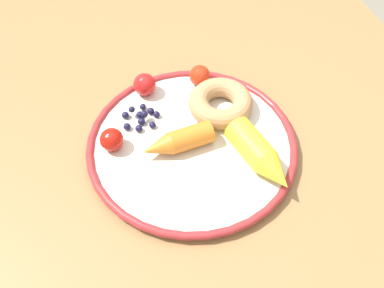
{
  "coord_description": "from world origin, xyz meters",
  "views": [
    {
      "loc": [
        0.45,
        -0.17,
        1.29
      ],
      "look_at": [
        0.05,
        -0.03,
        0.75
      ],
      "focal_mm": 43.0,
      "sensor_mm": 36.0,
      "label": 1
    }
  ],
  "objects_px": {
    "tomato_near": "(145,85)",
    "tomato_far": "(200,76)",
    "dining_table": "(200,151)",
    "plate": "(192,145)",
    "carrot_orange": "(177,141)",
    "donut": "(221,104)",
    "blueberry_pile": "(141,117)",
    "tomato_mid": "(112,140)",
    "carrot_yellow": "(261,156)"
  },
  "relations": [
    {
      "from": "tomato_near",
      "to": "tomato_far",
      "type": "bearing_deg",
      "value": 84.55
    },
    {
      "from": "dining_table",
      "to": "tomato_far",
      "type": "xyz_separation_m",
      "value": [
        -0.07,
        0.02,
        0.11
      ]
    },
    {
      "from": "plate",
      "to": "carrot_orange",
      "type": "bearing_deg",
      "value": -87.12
    },
    {
      "from": "dining_table",
      "to": "carrot_yellow",
      "type": "height_order",
      "value": "carrot_yellow"
    },
    {
      "from": "carrot_orange",
      "to": "tomato_far",
      "type": "bearing_deg",
      "value": 147.09
    },
    {
      "from": "plate",
      "to": "carrot_yellow",
      "type": "bearing_deg",
      "value": 49.42
    },
    {
      "from": "tomato_near",
      "to": "donut",
      "type": "bearing_deg",
      "value": 52.69
    },
    {
      "from": "tomato_mid",
      "to": "tomato_far",
      "type": "distance_m",
      "value": 0.19
    },
    {
      "from": "plate",
      "to": "blueberry_pile",
      "type": "distance_m",
      "value": 0.09
    },
    {
      "from": "tomato_mid",
      "to": "tomato_far",
      "type": "bearing_deg",
      "value": 116.98
    },
    {
      "from": "plate",
      "to": "dining_table",
      "type": "bearing_deg",
      "value": 147.97
    },
    {
      "from": "tomato_near",
      "to": "tomato_mid",
      "type": "distance_m",
      "value": 0.12
    },
    {
      "from": "carrot_orange",
      "to": "tomato_far",
      "type": "height_order",
      "value": "tomato_far"
    },
    {
      "from": "tomato_far",
      "to": "tomato_mid",
      "type": "bearing_deg",
      "value": -63.02
    },
    {
      "from": "plate",
      "to": "tomato_near",
      "type": "height_order",
      "value": "tomato_near"
    },
    {
      "from": "donut",
      "to": "plate",
      "type": "bearing_deg",
      "value": -53.23
    },
    {
      "from": "dining_table",
      "to": "plate",
      "type": "xyz_separation_m",
      "value": [
        0.05,
        -0.03,
        0.09
      ]
    },
    {
      "from": "plate",
      "to": "blueberry_pile",
      "type": "bearing_deg",
      "value": -139.69
    },
    {
      "from": "blueberry_pile",
      "to": "tomato_near",
      "type": "bearing_deg",
      "value": 158.13
    },
    {
      "from": "tomato_near",
      "to": "blueberry_pile",
      "type": "bearing_deg",
      "value": -21.87
    },
    {
      "from": "blueberry_pile",
      "to": "tomato_near",
      "type": "xyz_separation_m",
      "value": [
        -0.06,
        0.02,
        0.01
      ]
    },
    {
      "from": "carrot_orange",
      "to": "donut",
      "type": "bearing_deg",
      "value": 119.51
    },
    {
      "from": "carrot_orange",
      "to": "tomato_mid",
      "type": "bearing_deg",
      "value": -110.8
    },
    {
      "from": "dining_table",
      "to": "donut",
      "type": "xyz_separation_m",
      "value": [
        0.0,
        0.03,
        0.11
      ]
    },
    {
      "from": "plate",
      "to": "blueberry_pile",
      "type": "height_order",
      "value": "blueberry_pile"
    },
    {
      "from": "plate",
      "to": "tomato_far",
      "type": "distance_m",
      "value": 0.13
    },
    {
      "from": "plate",
      "to": "tomato_far",
      "type": "bearing_deg",
      "value": 155.33
    },
    {
      "from": "carrot_yellow",
      "to": "donut",
      "type": "height_order",
      "value": "carrot_yellow"
    },
    {
      "from": "plate",
      "to": "carrot_orange",
      "type": "xyz_separation_m",
      "value": [
        0.0,
        -0.02,
        0.02
      ]
    },
    {
      "from": "dining_table",
      "to": "donut",
      "type": "height_order",
      "value": "donut"
    },
    {
      "from": "plate",
      "to": "tomato_far",
      "type": "relative_size",
      "value": 9.07
    },
    {
      "from": "blueberry_pile",
      "to": "tomato_near",
      "type": "distance_m",
      "value": 0.06
    },
    {
      "from": "blueberry_pile",
      "to": "dining_table",
      "type": "bearing_deg",
      "value": 77.89
    },
    {
      "from": "plate",
      "to": "tomato_mid",
      "type": "bearing_deg",
      "value": -106.3
    },
    {
      "from": "dining_table",
      "to": "tomato_near",
      "type": "height_order",
      "value": "tomato_near"
    },
    {
      "from": "dining_table",
      "to": "tomato_mid",
      "type": "bearing_deg",
      "value": -82.99
    },
    {
      "from": "carrot_orange",
      "to": "tomato_far",
      "type": "distance_m",
      "value": 0.14
    },
    {
      "from": "carrot_yellow",
      "to": "tomato_far",
      "type": "bearing_deg",
      "value": -172.33
    },
    {
      "from": "plate",
      "to": "donut",
      "type": "relative_size",
      "value": 3.14
    },
    {
      "from": "tomato_mid",
      "to": "plate",
      "type": "bearing_deg",
      "value": 73.7
    },
    {
      "from": "carrot_orange",
      "to": "tomato_near",
      "type": "height_order",
      "value": "tomato_near"
    },
    {
      "from": "dining_table",
      "to": "carrot_orange",
      "type": "xyz_separation_m",
      "value": [
        0.05,
        -0.06,
        0.11
      ]
    },
    {
      "from": "dining_table",
      "to": "tomato_mid",
      "type": "height_order",
      "value": "tomato_mid"
    },
    {
      "from": "tomato_near",
      "to": "tomato_far",
      "type": "distance_m",
      "value": 0.09
    },
    {
      "from": "plate",
      "to": "tomato_mid",
      "type": "distance_m",
      "value": 0.12
    },
    {
      "from": "tomato_near",
      "to": "tomato_far",
      "type": "xyz_separation_m",
      "value": [
        0.01,
        0.09,
        -0.0
      ]
    },
    {
      "from": "plate",
      "to": "carrot_yellow",
      "type": "distance_m",
      "value": 0.11
    },
    {
      "from": "dining_table",
      "to": "donut",
      "type": "bearing_deg",
      "value": 86.52
    },
    {
      "from": "carrot_yellow",
      "to": "tomato_far",
      "type": "height_order",
      "value": "carrot_yellow"
    },
    {
      "from": "carrot_yellow",
      "to": "blueberry_pile",
      "type": "xyz_separation_m",
      "value": [
        -0.14,
        -0.14,
        -0.01
      ]
    }
  ]
}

